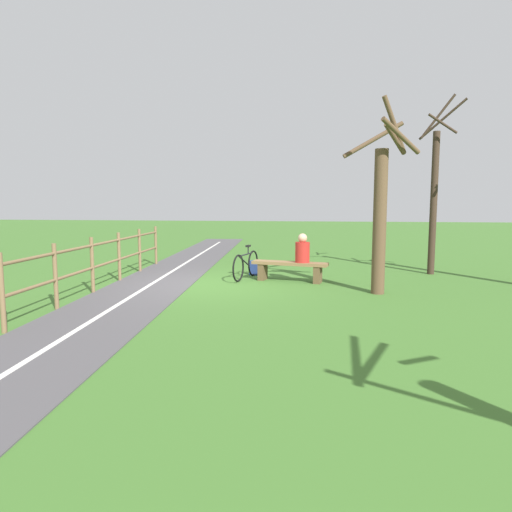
{
  "coord_description": "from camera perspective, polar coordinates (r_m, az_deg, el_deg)",
  "views": [
    {
      "loc": [
        -2.63,
        10.78,
        1.99
      ],
      "look_at": [
        -1.27,
        1.29,
        0.87
      ],
      "focal_mm": 31.83,
      "sensor_mm": 36.0,
      "label": 1
    }
  ],
  "objects": [
    {
      "name": "tree_far_left",
      "position": [
        10.26,
        15.44,
        5.74
      ],
      "size": [
        1.59,
        1.62,
        4.17
      ],
      "color": "brown",
      "rests_on": "ground_plane"
    },
    {
      "name": "tree_far_right",
      "position": [
        13.65,
        21.5,
        7.18
      ],
      "size": [
        1.21,
        1.34,
        4.99
      ],
      "color": "#38281E",
      "rests_on": "ground_plane"
    },
    {
      "name": "paved_path",
      "position": [
        8.02,
        -20.58,
        -8.1
      ],
      "size": [
        5.0,
        36.04,
        0.02
      ],
      "primitive_type": "cube",
      "rotation": [
        0.0,
        0.0,
        0.08
      ],
      "color": "#4C494C",
      "rests_on": "ground_plane"
    },
    {
      "name": "backpack",
      "position": [
        12.64,
        -0.14,
        -1.51
      ],
      "size": [
        0.32,
        0.29,
        0.4
      ],
      "rotation": [
        0.0,
        0.0,
        2.8
      ],
      "color": "navy",
      "rests_on": "ground_plane"
    },
    {
      "name": "fence_roadside",
      "position": [
        11.41,
        -18.27,
        -0.06
      ],
      "size": [
        0.59,
        7.99,
        1.25
      ],
      "rotation": [
        0.0,
        0.0,
        1.63
      ],
      "color": "brown",
      "rests_on": "ground_plane"
    },
    {
      "name": "path_centre_line",
      "position": [
        8.01,
        -20.59,
        -8.03
      ],
      "size": [
        2.76,
        31.9,
        0.0
      ],
      "primitive_type": "cube",
      "rotation": [
        0.0,
        0.0,
        0.08
      ],
      "color": "silver",
      "rests_on": "paved_path"
    },
    {
      "name": "ground_plane",
      "position": [
        11.27,
        -5.5,
        -3.55
      ],
      "size": [
        80.0,
        80.0,
        0.0
      ],
      "primitive_type": "plane",
      "color": "#3D6B28"
    },
    {
      "name": "bench",
      "position": [
        11.61,
        4.25,
        -1.47
      ],
      "size": [
        1.99,
        0.79,
        0.51
      ],
      "rotation": [
        0.0,
        0.0,
        -0.21
      ],
      "color": "brown",
      "rests_on": "ground_plane"
    },
    {
      "name": "bicycle",
      "position": [
        12.0,
        -1.27,
        -1.11
      ],
      "size": [
        0.42,
        1.74,
        0.88
      ],
      "rotation": [
        0.0,
        0.0,
        1.36
      ],
      "color": "black",
      "rests_on": "ground_plane"
    },
    {
      "name": "person_seated",
      "position": [
        11.47,
        5.86,
        0.75
      ],
      "size": [
        0.43,
        0.43,
        0.73
      ],
      "rotation": [
        0.0,
        0.0,
        -0.21
      ],
      "color": "#B2231E",
      "rests_on": "bench"
    }
  ]
}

